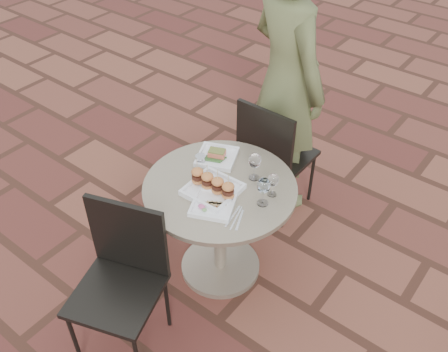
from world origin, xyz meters
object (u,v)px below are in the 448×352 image
Objects in this scene: plate_salmon at (217,156)px; plate_sliders at (213,186)px; chair_far at (272,150)px; chair_near at (122,269)px; cafe_table at (220,216)px; plate_tuna at (213,205)px; diner at (286,82)px.

plate_sliders is (0.17, -0.26, 0.03)m from plate_salmon.
chair_far and chair_near have the same top height.
cafe_table is 3.08× the size of plate_sliders.
chair_far is 3.18× the size of plate_sliders.
plate_tuna reaches higher than cafe_table.
plate_tuna is at bearing -64.20° from cafe_table.
chair_far reaches higher than plate_salmon.
cafe_table is 0.30m from plate_sliders.
plate_tuna is (0.20, 0.53, 0.19)m from chair_near.
chair_far is 0.53m from plate_salmon.
plate_salmon reaches higher than plate_tuna.
chair_far is at bearing 128.45° from diner.
chair_near is at bearing -100.79° from plate_sliders.
plate_tuna is (0.08, -0.16, 0.26)m from cafe_table.
plate_tuna is at bearing 101.01° from chair_far.
chair_near is 0.67m from plate_sliders.
plate_salmon is (-0.10, -0.49, 0.20)m from chair_far.
plate_sliders is at bearing -90.85° from cafe_table.
plate_sliders is at bearing 60.06° from chair_near.
plate_sliders is (0.14, -0.96, -0.19)m from diner.
chair_far is at bearing 95.83° from plate_sliders.
plate_salmon is 1.04× the size of plate_sliders.
cafe_table is 0.68m from chair_far.
plate_salmon is at bearing 79.07° from chair_far.
plate_tuna is at bearing 50.36° from chair_near.
cafe_table is 0.97× the size of chair_near.
plate_salmon is at bearing 132.67° from cafe_table.
chair_near is at bearing -110.48° from plate_tuna.
chair_near is at bearing 88.78° from chair_far.
diner is at bearing 87.03° from plate_salmon.
cafe_table is 0.47× the size of diner.
diner is at bearing -73.46° from chair_far.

